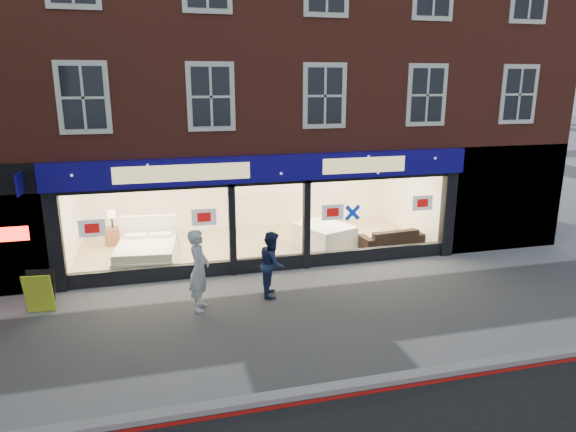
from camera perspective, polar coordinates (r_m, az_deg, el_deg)
name	(u,v)px	position (r m, az deg, el deg)	size (l,w,h in m)	color
ground	(300,317)	(11.85, 1.36, -11.18)	(120.00, 120.00, 0.00)	gray
kerb_line	(350,395)	(9.30, 6.95, -19.19)	(60.00, 0.10, 0.01)	#8C0A07
kerb_stone	(346,386)	(9.43, 6.49, -18.27)	(60.00, 0.25, 0.12)	gray
showroom_floor	(255,245)	(16.58, -3.65, -3.28)	(11.00, 4.50, 0.10)	tan
building	(241,33)	(17.48, -5.22, 19.61)	(19.00, 8.26, 10.30)	maroon
display_bed	(147,252)	(15.33, -15.42, -3.84)	(1.92, 2.25, 1.17)	silver
bedside_table	(113,236)	(17.34, -18.83, -2.13)	(0.45, 0.45, 0.55)	brown
mattress_stack	(324,235)	(16.37, 4.02, -2.12)	(1.88, 2.08, 0.67)	silver
sofa	(391,238)	(16.52, 11.35, -2.36)	(2.04, 0.80, 0.60)	black
a_board	(40,292)	(13.21, -25.87, -7.61)	(0.64, 0.41, 0.98)	#B6C522
pedestrian_grey	(199,270)	(12.07, -9.86, -5.93)	(0.70, 0.46, 1.92)	#B6B8BF
pedestrian_blue	(272,264)	(12.71, -1.75, -5.31)	(0.80, 0.62, 1.64)	#182245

